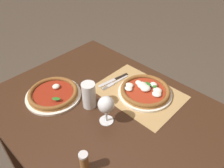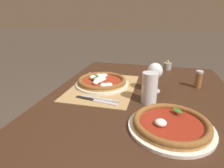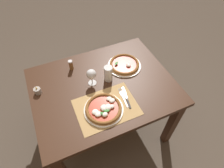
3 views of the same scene
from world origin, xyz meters
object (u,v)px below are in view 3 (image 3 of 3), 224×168
pizza_near (104,109)px  votive_candle (38,91)px  pint_glass (108,74)px  fork (123,97)px  pepper_shaker (71,65)px  knife (126,97)px  pizza_far (124,65)px  wine_glass (91,75)px

pizza_near → votive_candle: (-0.43, 0.37, -0.00)m
pint_glass → fork: pint_glass is taller
votive_candle → pepper_shaker: pepper_shaker is taller
fork → pepper_shaker: bearing=120.7°
fork → knife: bearing=-25.8°
pizza_far → wine_glass: size_ratio=1.98×
votive_candle → pepper_shaker: 0.36m
pizza_near → wine_glass: wine_glass is taller
fork → wine_glass: bearing=125.2°
pizza_far → pint_glass: 0.23m
pizza_near → knife: bearing=9.8°
pizza_far → pint_glass: bearing=-155.4°
fork → votive_candle: size_ratio=2.79×
wine_glass → pepper_shaker: wine_glass is taller
votive_candle → fork: bearing=-28.1°
pint_glass → votive_candle: (-0.58, 0.10, -0.05)m
knife → pizza_near: bearing=-170.2°
wine_glass → pepper_shaker: 0.27m
pizza_near → pizza_far: 0.51m
pizza_far → pepper_shaker: (-0.46, 0.16, 0.03)m
pepper_shaker → pizza_far: bearing=-19.7°
pint_glass → wine_glass: bearing=173.5°
pizza_far → pepper_shaker: pepper_shaker is taller
knife → pepper_shaker: bearing=122.1°
fork → pepper_shaker: (-0.29, 0.48, 0.04)m
pizza_far → pint_glass: (-0.20, -0.09, 0.05)m
pizza_far → pint_glass: size_ratio=2.11×
pizza_near → knife: pizza_near is taller
pizza_near → fork: 0.19m
pizza_near → pint_glass: size_ratio=2.09×
wine_glass → pizza_near: bearing=-92.8°
pepper_shaker → votive_candle: bearing=-154.5°
pizza_near → votive_candle: bearing=138.7°
pint_glass → knife: size_ratio=0.68×
fork → pepper_shaker: size_ratio=2.07×
pizza_near → fork: (0.19, 0.05, -0.02)m
votive_candle → pizza_near: bearing=-41.3°
pizza_near → wine_glass: bearing=87.2°
fork → votive_candle: bearing=151.9°
pizza_far → pepper_shaker: 0.49m
pizza_far → votive_candle: bearing=179.5°
pizza_near → fork: bearing=14.2°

